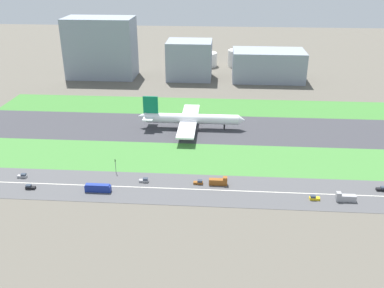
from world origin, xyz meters
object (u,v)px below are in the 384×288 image
car_5 (144,180)px  car_0 (23,176)px  fuel_tank_west (207,59)px  truck_0 (219,182)px  airliner (189,119)px  fuel_tank_centre (238,58)px  hangar_building (189,60)px  traffic_light (115,165)px  truck_1 (345,198)px  fuel_tank_east (265,58)px  car_1 (199,182)px  terminal_building (101,48)px  office_tower (268,65)px  car_2 (30,187)px  car_4 (314,198)px  bus_0 (98,188)px  car_3 (382,189)px

car_5 → car_0: (-58.45, 0.00, 0.00)m
fuel_tank_west → truck_0: bearing=-86.2°
airliner → truck_0: airliner is taller
fuel_tank_centre → hangar_building: bearing=-132.9°
airliner → traffic_light: (-30.96, -60.01, -1.94)m
fuel_tank_west → fuel_tank_centre: fuel_tank_centre is taller
truck_1 → hangar_building: 209.34m
hangar_building → fuel_tank_east: 81.08m
car_1 → fuel_tank_west: 227.14m
car_5 → car_1: (25.34, 0.00, 0.00)m
hangar_building → car_1: bearing=-84.2°
truck_1 → terminal_building: 249.25m
terminal_building → hangar_building: 75.56m
traffic_light → office_tower: (88.00, 174.01, 8.06)m
car_1 → fuel_tank_east: bearing=77.9°
traffic_light → hangar_building: 175.78m
airliner → office_tower: (57.04, 114.00, 6.12)m
airliner → car_1: size_ratio=14.77×
car_2 → truck_1: (139.42, -0.00, 0.75)m
car_4 → bus_0: bus_0 is taller
car_4 → car_3: same height
car_1 → car_3: size_ratio=1.00×
hangar_building → bus_0: bearing=-97.7°
terminal_building → hangar_building: (75.02, 0.00, -9.03)m
terminal_building → hangar_building: terminal_building is taller
airliner → hangar_building: 114.75m
truck_1 → fuel_tank_west: bearing=-73.7°
truck_0 → fuel_tank_centre: size_ratio=0.47×
car_1 → car_3: (82.34, 0.00, 0.00)m
truck_0 → truck_1: (54.41, -10.00, 0.00)m
car_2 → terminal_building: terminal_building is taller
car_4 → hangar_building: 204.63m
car_2 → hangar_building: size_ratio=0.12×
car_3 → fuel_tank_east: (-33.87, 227.00, 7.62)m
truck_0 → office_tower: 186.25m
car_5 → office_tower: office_tower is taller
car_4 → traffic_light: size_ratio=0.61×
truck_1 → bus_0: 108.07m
car_0 → bus_0: size_ratio=0.38×
car_2 → car_5: bearing=-168.8°
car_3 → hangar_building: bearing=119.0°
car_4 → fuel_tank_west: (-56.39, 237.00, 5.35)m
fuel_tank_east → car_5: bearing=-108.0°
car_2 → truck_0: (85.01, 10.00, 0.75)m
car_3 → car_0: bearing=180.0°
car_2 → bus_0: size_ratio=0.38×
car_2 → fuel_tank_centre: (99.03, 237.00, 6.76)m
car_1 → fuel_tank_centre: bearing=84.2°
truck_0 → fuel_tank_centre: (14.02, 227.00, 6.01)m
car_4 → fuel_tank_centre: fuel_tank_centre is taller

